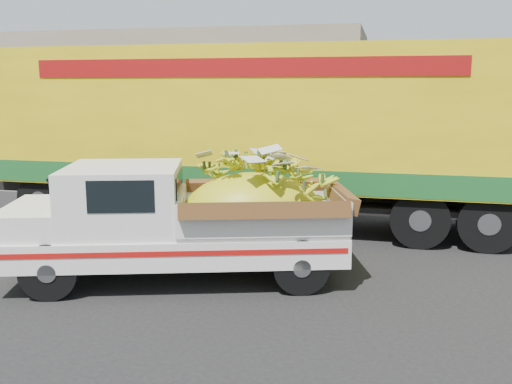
# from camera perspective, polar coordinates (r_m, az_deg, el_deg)

# --- Properties ---
(ground) EXTENTS (100.00, 100.00, 0.00)m
(ground) POSITION_cam_1_polar(r_m,az_deg,el_deg) (9.01, -0.35, -8.93)
(ground) COLOR black
(ground) RESTS_ON ground
(curb) EXTENTS (60.00, 0.25, 0.15)m
(curb) POSITION_cam_1_polar(r_m,az_deg,el_deg) (14.76, 5.04, -0.92)
(curb) COLOR gray
(curb) RESTS_ON ground
(sidewalk) EXTENTS (60.00, 4.00, 0.14)m
(sidewalk) POSITION_cam_1_polar(r_m,az_deg,el_deg) (16.81, 6.02, 0.45)
(sidewalk) COLOR gray
(sidewalk) RESTS_ON ground
(building_left) EXTENTS (18.00, 6.00, 5.00)m
(building_left) POSITION_cam_1_polar(r_m,az_deg,el_deg) (24.45, -11.29, 9.19)
(building_left) COLOR gray
(building_left) RESTS_ON ground
(pickup_truck) EXTENTS (5.47, 3.26, 1.81)m
(pickup_truck) POSITION_cam_1_polar(r_m,az_deg,el_deg) (8.96, -5.39, -2.62)
(pickup_truck) COLOR black
(pickup_truck) RESTS_ON ground
(semi_trailer) EXTENTS (12.01, 2.71, 3.80)m
(semi_trailer) POSITION_cam_1_polar(r_m,az_deg,el_deg) (12.23, -0.28, 6.42)
(semi_trailer) COLOR black
(semi_trailer) RESTS_ON ground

